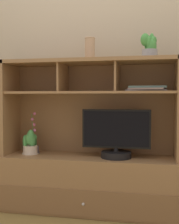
% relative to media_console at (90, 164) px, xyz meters
% --- Properties ---
extents(floor_plane, '(6.00, 6.00, 0.02)m').
position_rel_media_console_xyz_m(floor_plane, '(0.00, -0.01, -0.40)').
color(floor_plane, olive).
rests_on(floor_plane, ground).
extents(back_wall, '(6.00, 0.02, 2.80)m').
position_rel_media_console_xyz_m(back_wall, '(0.00, 0.25, 1.01)').
color(back_wall, '#BAAB91').
rests_on(back_wall, ground).
extents(media_console, '(1.53, 0.48, 1.27)m').
position_rel_media_console_xyz_m(media_console, '(0.00, 0.00, 0.00)').
color(media_console, '#966F47').
rests_on(media_console, ground).
extents(tv_monitor, '(0.56, 0.25, 0.40)m').
position_rel_media_console_xyz_m(tv_monitor, '(0.23, -0.05, 0.24)').
color(tv_monitor, black).
rests_on(tv_monitor, media_console).
extents(potted_orchid, '(0.11, 0.11, 0.37)m').
position_rel_media_console_xyz_m(potted_orchid, '(-0.51, 0.00, 0.13)').
color(potted_orchid, '#4E4856').
rests_on(potted_orchid, media_console).
extents(potted_fern, '(0.14, 0.14, 0.22)m').
position_rel_media_console_xyz_m(potted_fern, '(-0.53, -0.03, 0.18)').
color(potted_fern, beige).
rests_on(potted_fern, media_console).
extents(magazine_stack_left, '(0.33, 0.26, 0.04)m').
position_rel_media_console_xyz_m(magazine_stack_left, '(0.48, -0.03, 0.64)').
color(magazine_stack_left, slate).
rests_on(magazine_stack_left, media_console).
extents(potted_succulent, '(0.14, 0.14, 0.21)m').
position_rel_media_console_xyz_m(potted_succulent, '(0.49, -0.02, 0.98)').
color(potted_succulent, '#93959E').
rests_on(potted_succulent, media_console).
extents(ceramic_vase, '(0.09, 0.09, 0.19)m').
position_rel_media_console_xyz_m(ceramic_vase, '(0.00, 0.01, 0.98)').
color(ceramic_vase, tan).
rests_on(ceramic_vase, media_console).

